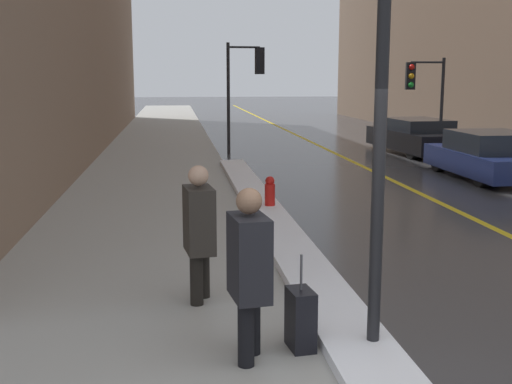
% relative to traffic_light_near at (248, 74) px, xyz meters
% --- Properties ---
extents(sidewalk_slab, '(4.00, 80.00, 0.01)m').
position_rel_traffic_light_near_xyz_m(sidewalk_slab, '(-3.04, -2.56, -2.70)').
color(sidewalk_slab, '#9E9B93').
rests_on(sidewalk_slab, ground).
extents(road_centre_stripe, '(0.16, 80.00, 0.00)m').
position_rel_traffic_light_near_xyz_m(road_centre_stripe, '(2.96, -2.56, -2.70)').
color(road_centre_stripe, gold).
rests_on(road_centre_stripe, ground).
extents(snow_bank_curb, '(0.70, 16.05, 0.13)m').
position_rel_traffic_light_near_xyz_m(snow_bank_curb, '(-0.83, -10.94, -2.64)').
color(snow_bank_curb, white).
rests_on(snow_bank_curb, ground).
extents(traffic_light_near, '(1.31, 0.39, 3.74)m').
position_rel_traffic_light_near_xyz_m(traffic_light_near, '(0.00, 0.00, 0.00)').
color(traffic_light_near, black).
rests_on(traffic_light_near, ground).
extents(traffic_light_far, '(1.31, 0.33, 3.23)m').
position_rel_traffic_light_near_xyz_m(traffic_light_far, '(5.71, -1.30, -0.38)').
color(traffic_light_far, black).
rests_on(traffic_light_far, ground).
extents(pedestrian_trailing, '(0.37, 0.76, 1.63)m').
position_rel_traffic_light_near_xyz_m(pedestrian_trailing, '(-1.89, -16.55, -1.80)').
color(pedestrian_trailing, black).
rests_on(pedestrian_trailing, ground).
extents(pedestrian_in_glasses, '(0.37, 0.56, 1.62)m').
position_rel_traffic_light_near_xyz_m(pedestrian_in_glasses, '(-2.27, -14.91, -1.80)').
color(pedestrian_in_glasses, black).
rests_on(pedestrian_in_glasses, ground).
extents(parked_car_navy, '(1.89, 4.20, 1.22)m').
position_rel_traffic_light_near_xyz_m(parked_car_navy, '(5.56, -6.51, -2.13)').
color(parked_car_navy, navy).
rests_on(parked_car_navy, ground).
extents(parked_car_black, '(2.09, 4.81, 1.20)m').
position_rel_traffic_light_near_xyz_m(parked_car_black, '(5.68, -1.04, -2.12)').
color(parked_car_black, black).
rests_on(parked_car_black, ground).
extents(rolling_suitcase, '(0.26, 0.39, 0.95)m').
position_rel_traffic_light_near_xyz_m(rolling_suitcase, '(-1.37, -16.37, -2.40)').
color(rolling_suitcase, black).
rests_on(rolling_suitcase, ground).
extents(fire_hydrant, '(0.20, 0.20, 0.70)m').
position_rel_traffic_light_near_xyz_m(fire_hydrant, '(-0.71, -9.96, -2.36)').
color(fire_hydrant, red).
rests_on(fire_hydrant, ground).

